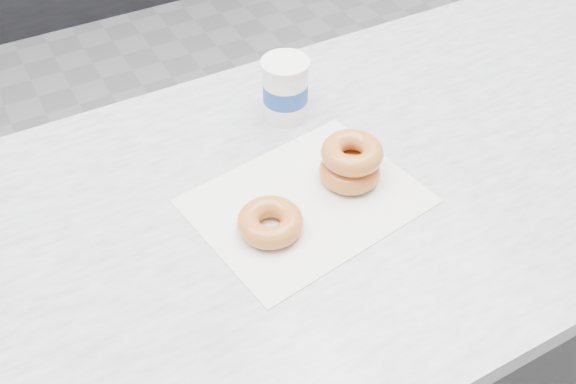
# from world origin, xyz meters

# --- Properties ---
(ground) EXTENTS (5.00, 5.00, 0.00)m
(ground) POSITION_xyz_m (0.00, 0.00, 0.00)
(ground) COLOR gray
(ground) RESTS_ON ground
(counter) EXTENTS (3.06, 0.76, 0.90)m
(counter) POSITION_xyz_m (0.00, -0.60, 0.45)
(counter) COLOR #333335
(counter) RESTS_ON ground
(wax_paper) EXTENTS (0.37, 0.31, 0.00)m
(wax_paper) POSITION_xyz_m (0.09, -0.61, 0.90)
(wax_paper) COLOR white
(wax_paper) RESTS_ON counter
(donut_single) EXTENTS (0.10, 0.10, 0.03)m
(donut_single) POSITION_xyz_m (0.01, -0.64, 0.92)
(donut_single) COLOR orange
(donut_single) RESTS_ON wax_paper
(donut_stack) EXTENTS (0.14, 0.14, 0.07)m
(donut_stack) POSITION_xyz_m (0.17, -0.60, 0.94)
(donut_stack) COLOR orange
(donut_stack) RESTS_ON wax_paper
(coffee_cup) EXTENTS (0.08, 0.08, 0.11)m
(coffee_cup) POSITION_xyz_m (0.16, -0.40, 0.96)
(coffee_cup) COLOR white
(coffee_cup) RESTS_ON counter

